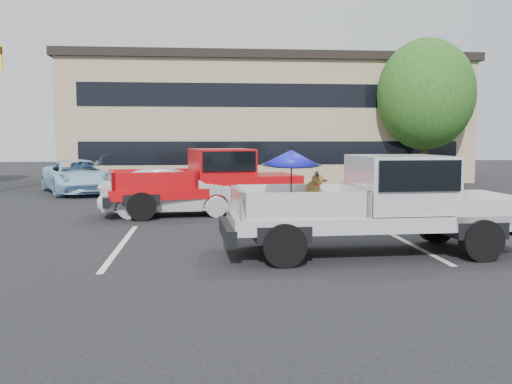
{
  "coord_description": "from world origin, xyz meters",
  "views": [
    {
      "loc": [
        -1.31,
        -9.79,
        2.21
      ],
      "look_at": [
        -0.42,
        -0.27,
        1.3
      ],
      "focal_mm": 40.0,
      "sensor_mm": 36.0,
      "label": 1
    }
  ],
  "objects_px": {
    "tree_back": "(325,101)",
    "blue_suv": "(77,177)",
    "tree_right": "(426,95)",
    "silver_pickup": "(387,199)",
    "red_pickup": "(216,178)",
    "silver_sedan": "(173,192)"
  },
  "relations": [
    {
      "from": "blue_suv",
      "to": "silver_pickup",
      "type": "bearing_deg",
      "value": -79.0
    },
    {
      "from": "tree_right",
      "to": "red_pickup",
      "type": "xyz_separation_m",
      "value": [
        -9.93,
        -9.11,
        -3.17
      ]
    },
    {
      "from": "tree_right",
      "to": "red_pickup",
      "type": "distance_m",
      "value": 13.85
    },
    {
      "from": "silver_pickup",
      "to": "red_pickup",
      "type": "distance_m",
      "value": 6.89
    },
    {
      "from": "tree_right",
      "to": "tree_back",
      "type": "height_order",
      "value": "tree_back"
    },
    {
      "from": "red_pickup",
      "to": "tree_right",
      "type": "bearing_deg",
      "value": 31.24
    },
    {
      "from": "silver_sedan",
      "to": "silver_pickup",
      "type": "bearing_deg",
      "value": -146.79
    },
    {
      "from": "silver_sedan",
      "to": "red_pickup",
      "type": "bearing_deg",
      "value": -76.14
    },
    {
      "from": "tree_back",
      "to": "silver_sedan",
      "type": "relative_size",
      "value": 1.75
    },
    {
      "from": "silver_pickup",
      "to": "blue_suv",
      "type": "height_order",
      "value": "silver_pickup"
    },
    {
      "from": "tree_right",
      "to": "tree_back",
      "type": "distance_m",
      "value": 8.55
    },
    {
      "from": "tree_back",
      "to": "blue_suv",
      "type": "relative_size",
      "value": 1.48
    },
    {
      "from": "silver_sedan",
      "to": "blue_suv",
      "type": "bearing_deg",
      "value": 26.97
    },
    {
      "from": "tree_back",
      "to": "silver_pickup",
      "type": "relative_size",
      "value": 1.23
    },
    {
      "from": "tree_back",
      "to": "blue_suv",
      "type": "distance_m",
      "value": 16.6
    },
    {
      "from": "tree_back",
      "to": "red_pickup",
      "type": "height_order",
      "value": "tree_back"
    },
    {
      "from": "tree_right",
      "to": "silver_sedan",
      "type": "xyz_separation_m",
      "value": [
        -11.15,
        -9.5,
        -3.54
      ]
    },
    {
      "from": "tree_right",
      "to": "silver_pickup",
      "type": "distance_m",
      "value": 17.01
    },
    {
      "from": "tree_back",
      "to": "blue_suv",
      "type": "height_order",
      "value": "tree_back"
    },
    {
      "from": "silver_pickup",
      "to": "blue_suv",
      "type": "relative_size",
      "value": 1.2
    },
    {
      "from": "tree_right",
      "to": "silver_pickup",
      "type": "height_order",
      "value": "tree_right"
    },
    {
      "from": "tree_right",
      "to": "blue_suv",
      "type": "distance_m",
      "value": 15.91
    }
  ]
}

